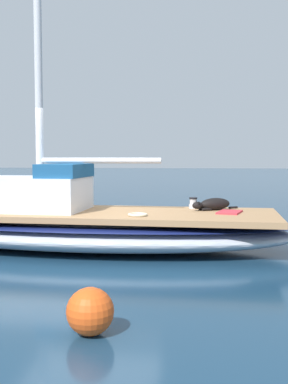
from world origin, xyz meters
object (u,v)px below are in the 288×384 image
Objects in this scene: coiled_rope at (138,215)px; deck_towel at (230,212)px; deck_winch at (193,203)px; sailboat_main at (89,229)px; mooring_buoy at (90,311)px; dog_black at (213,204)px.

deck_towel is (0.61, -1.51, -0.01)m from coiled_rope.
deck_winch reaches higher than coiled_rope.
deck_towel reaches higher than sailboat_main.
mooring_buoy is at bearing 160.53° from deck_towel.
coiled_rope is at bearing 129.54° from dog_black.
coiled_rope is (-1.03, 1.24, -0.08)m from dog_black.
deck_winch is 0.91m from deck_towel.
dog_black reaches higher than deck_winch.
coiled_rope reaches higher than deck_towel.
coiled_rope reaches higher than mooring_buoy.
mooring_buoy is (-3.51, -0.06, -0.46)m from coiled_rope.
dog_black is 4.08× the size of deck_winch.
deck_towel reaches higher than mooring_buoy.
deck_winch is 4.86m from mooring_buoy.
deck_winch reaches higher than sailboat_main.
dog_black is at bearing -79.07° from sailboat_main.
deck_towel is at bearing -134.95° from deck_winch.
coiled_rope is 1.63m from deck_towel.
deck_towel is (0.01, -2.49, 0.34)m from sailboat_main.
deck_winch reaches higher than deck_towel.
deck_winch is at bearing -34.94° from coiled_rope.
mooring_buoy is (-4.54, 1.19, -0.55)m from dog_black.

